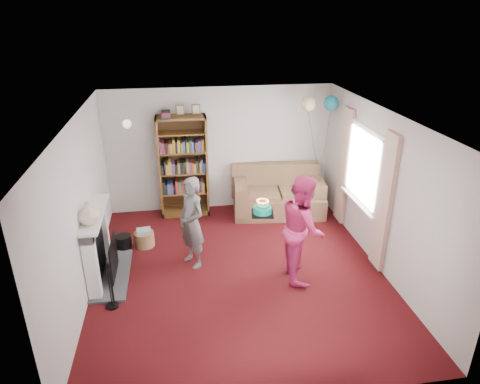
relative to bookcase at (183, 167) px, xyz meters
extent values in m
plane|color=black|center=(0.76, -2.30, -0.98)|extent=(5.00, 5.00, 0.00)
cube|color=silver|center=(0.76, 0.21, 0.27)|extent=(4.50, 0.02, 2.50)
cube|color=silver|center=(-1.50, -2.30, 0.27)|extent=(0.02, 5.00, 2.50)
cube|color=silver|center=(3.02, -2.30, 0.27)|extent=(0.02, 5.00, 2.50)
cube|color=white|center=(0.76, -2.30, 1.52)|extent=(4.50, 5.00, 0.01)
cube|color=#3F3F42|center=(-1.24, -2.10, -0.96)|extent=(0.55, 1.40, 0.04)
cube|color=white|center=(-1.39, -2.65, -0.45)|extent=(0.18, 0.14, 1.06)
cube|color=white|center=(-1.39, -1.55, -0.45)|extent=(0.18, 0.14, 1.06)
cube|color=white|center=(-1.39, -2.10, 0.02)|extent=(0.18, 1.24, 0.16)
cube|color=white|center=(-1.36, -2.10, 0.12)|extent=(0.28, 1.35, 0.05)
cube|color=black|center=(-1.41, -2.10, -0.50)|extent=(0.10, 0.80, 0.86)
cube|color=black|center=(-1.17, -2.10, -0.65)|extent=(0.02, 0.70, 0.60)
cylinder|color=black|center=(-1.14, -2.88, -0.66)|extent=(0.18, 0.18, 0.64)
cylinder|color=black|center=(-1.11, -1.30, -0.85)|extent=(0.26, 0.26, 0.26)
cube|color=white|center=(2.97, -1.70, 1.09)|extent=(0.08, 1.30, 0.08)
cube|color=white|center=(2.97, -1.70, -0.16)|extent=(0.08, 1.30, 0.08)
cube|color=white|center=(3.00, -1.70, 0.47)|extent=(0.01, 1.15, 1.20)
cube|color=white|center=(2.94, -1.70, -0.19)|extent=(0.14, 1.32, 0.04)
cube|color=beige|center=(2.96, -2.52, 0.17)|extent=(0.07, 0.38, 2.20)
cube|color=beige|center=(2.96, -0.88, 0.17)|extent=(0.07, 0.38, 2.20)
cylinder|color=gold|center=(-0.99, 0.15, 0.92)|extent=(0.04, 0.12, 0.04)
sphere|color=white|center=(-0.99, 0.06, 0.90)|extent=(0.16, 0.16, 0.16)
cube|color=#472B14|center=(0.00, 0.16, 0.02)|extent=(0.95, 0.04, 2.01)
cube|color=brown|center=(-0.45, -0.03, 0.02)|extent=(0.04, 0.42, 2.01)
cube|color=brown|center=(0.46, -0.03, 0.02)|extent=(0.04, 0.42, 2.01)
cube|color=brown|center=(0.00, -0.03, 1.01)|extent=(0.95, 0.42, 0.04)
cube|color=brown|center=(0.00, -0.03, -0.93)|extent=(0.95, 0.42, 0.10)
cube|color=brown|center=(0.00, -0.03, -0.51)|extent=(0.87, 0.38, 0.03)
cube|color=brown|center=(0.00, -0.03, -0.08)|extent=(0.87, 0.38, 0.02)
cube|color=brown|center=(0.00, -0.03, 0.34)|extent=(0.87, 0.38, 0.02)
cube|color=brown|center=(0.00, -0.03, 0.71)|extent=(0.87, 0.38, 0.02)
cube|color=maroon|center=(-0.26, -0.05, 1.09)|extent=(0.16, 0.22, 0.12)
cube|color=brown|center=(0.00, 0.02, 1.14)|extent=(0.16, 0.02, 0.20)
cube|color=brown|center=(0.30, 0.02, 1.14)|extent=(0.16, 0.02, 0.20)
cube|color=brown|center=(1.88, -0.30, -0.77)|extent=(1.80, 0.95, 0.42)
cube|color=brown|center=(1.88, 0.05, -0.40)|extent=(1.80, 0.24, 0.74)
cube|color=brown|center=(1.10, -0.30, -0.56)|extent=(0.24, 0.90, 0.58)
cube|color=brown|center=(2.66, -0.30, -0.56)|extent=(0.24, 0.90, 0.58)
cube|color=brown|center=(1.47, -0.38, -0.53)|extent=(0.76, 0.65, 0.12)
cube|color=brown|center=(2.28, -0.38, -0.53)|extent=(0.76, 0.65, 0.12)
cylinder|color=olive|center=(-0.77, -1.23, -0.85)|extent=(0.35, 0.35, 0.26)
cube|color=beige|center=(-0.77, -1.23, -0.69)|extent=(0.24, 0.19, 0.06)
imported|color=black|center=(0.06, -1.94, -0.23)|extent=(0.59, 0.66, 1.51)
imported|color=#C1265F|center=(1.69, -2.53, -0.14)|extent=(0.72, 0.88, 1.68)
cube|color=black|center=(1.09, -2.42, 0.09)|extent=(0.32, 0.32, 0.02)
cylinder|color=#0D9C7A|center=(1.09, -2.42, 0.15)|extent=(0.27, 0.27, 0.10)
cylinder|color=#0D9C7A|center=(1.09, -2.42, 0.21)|extent=(0.19, 0.19, 0.04)
cylinder|color=#D45E91|center=(1.17, -2.42, 0.24)|extent=(0.01, 0.01, 0.09)
sphere|color=orange|center=(1.17, -2.42, 0.29)|extent=(0.02, 0.02, 0.02)
cylinder|color=#D45E91|center=(1.17, -2.39, 0.24)|extent=(0.01, 0.01, 0.09)
sphere|color=orange|center=(1.17, -2.39, 0.29)|extent=(0.02, 0.02, 0.02)
cylinder|color=#D45E91|center=(1.15, -2.37, 0.24)|extent=(0.01, 0.01, 0.09)
sphere|color=orange|center=(1.15, -2.37, 0.29)|extent=(0.02, 0.02, 0.02)
cylinder|color=#D45E91|center=(1.13, -2.35, 0.24)|extent=(0.01, 0.01, 0.09)
sphere|color=orange|center=(1.13, -2.35, 0.29)|extent=(0.02, 0.02, 0.02)
cylinder|color=#D45E91|center=(1.10, -2.34, 0.24)|extent=(0.01, 0.01, 0.09)
sphere|color=orange|center=(1.10, -2.34, 0.29)|extent=(0.02, 0.02, 0.02)
cylinder|color=#D45E91|center=(1.08, -2.34, 0.24)|extent=(0.01, 0.01, 0.09)
sphere|color=orange|center=(1.08, -2.34, 0.29)|extent=(0.02, 0.02, 0.02)
cylinder|color=#D45E91|center=(1.05, -2.35, 0.24)|extent=(0.01, 0.01, 0.09)
sphere|color=orange|center=(1.05, -2.35, 0.29)|extent=(0.02, 0.02, 0.02)
cylinder|color=#D45E91|center=(1.03, -2.37, 0.24)|extent=(0.01, 0.01, 0.09)
sphere|color=orange|center=(1.03, -2.37, 0.29)|extent=(0.02, 0.02, 0.02)
cylinder|color=#D45E91|center=(1.02, -2.39, 0.24)|extent=(0.01, 0.01, 0.09)
sphere|color=orange|center=(1.02, -2.39, 0.29)|extent=(0.02, 0.02, 0.02)
cylinder|color=#D45E91|center=(1.01, -2.42, 0.24)|extent=(0.01, 0.01, 0.09)
sphere|color=orange|center=(1.01, -2.42, 0.29)|extent=(0.02, 0.02, 0.02)
cylinder|color=#D45E91|center=(1.02, -2.45, 0.24)|extent=(0.01, 0.01, 0.09)
sphere|color=orange|center=(1.02, -2.45, 0.29)|extent=(0.02, 0.02, 0.02)
cylinder|color=#D45E91|center=(1.03, -2.47, 0.24)|extent=(0.01, 0.01, 0.09)
sphere|color=orange|center=(1.03, -2.47, 0.29)|extent=(0.02, 0.02, 0.02)
cylinder|color=#D45E91|center=(1.05, -2.49, 0.24)|extent=(0.01, 0.01, 0.09)
sphere|color=orange|center=(1.05, -2.49, 0.29)|extent=(0.02, 0.02, 0.02)
cylinder|color=#D45E91|center=(1.08, -2.50, 0.24)|extent=(0.01, 0.01, 0.09)
sphere|color=orange|center=(1.08, -2.50, 0.29)|extent=(0.02, 0.02, 0.02)
cylinder|color=#D45E91|center=(1.10, -2.50, 0.24)|extent=(0.01, 0.01, 0.09)
sphere|color=orange|center=(1.10, -2.50, 0.29)|extent=(0.02, 0.02, 0.02)
cylinder|color=#D45E91|center=(1.13, -2.49, 0.24)|extent=(0.01, 0.01, 0.09)
sphere|color=orange|center=(1.13, -2.49, 0.29)|extent=(0.02, 0.02, 0.02)
cylinder|color=#D45E91|center=(1.15, -2.47, 0.24)|extent=(0.01, 0.01, 0.09)
sphere|color=orange|center=(1.15, -2.47, 0.29)|extent=(0.02, 0.02, 0.02)
cylinder|color=#D45E91|center=(1.17, -2.45, 0.24)|extent=(0.01, 0.01, 0.09)
sphere|color=orange|center=(1.17, -2.45, 0.29)|extent=(0.02, 0.02, 0.02)
sphere|color=#3F3F3F|center=(2.66, -0.50, -0.29)|extent=(0.02, 0.02, 0.02)
sphere|color=#16788C|center=(2.83, -0.30, 1.24)|extent=(0.28, 0.28, 0.28)
sphere|color=beige|center=(2.39, -0.30, 1.24)|extent=(0.28, 0.28, 0.28)
imported|color=beige|center=(-1.36, -2.45, 0.31)|extent=(0.32, 0.32, 0.32)
camera|label=1|loc=(-0.12, -7.99, 2.91)|focal=32.00mm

